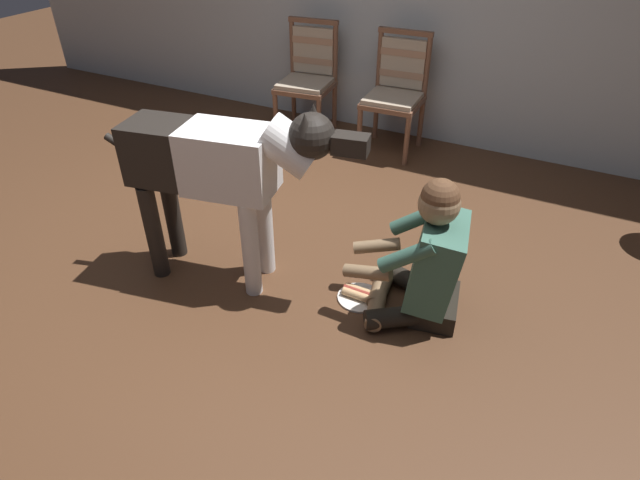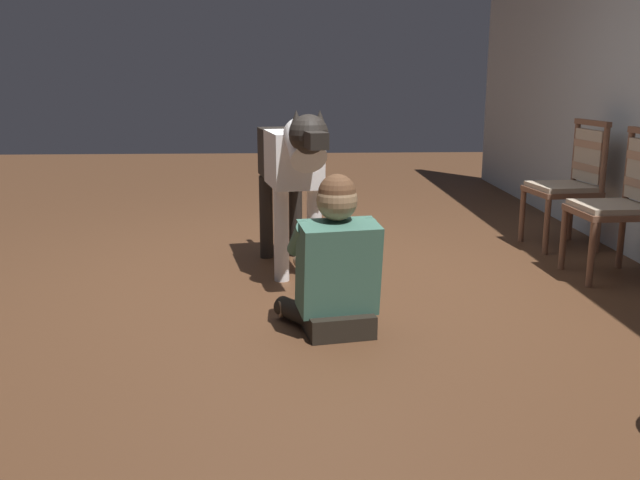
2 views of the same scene
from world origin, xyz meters
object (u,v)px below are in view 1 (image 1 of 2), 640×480
at_px(dining_chair_left_of_pair, 309,73).
at_px(hot_dog_on_plate, 360,295).
at_px(dining_chair_right_of_pair, 397,87).
at_px(person_sitting_on_floor, 426,262).
at_px(large_dog, 221,166).

relative_size(dining_chair_left_of_pair, hot_dog_on_plate, 3.80).
height_order(dining_chair_right_of_pair, hot_dog_on_plate, dining_chair_right_of_pair).
distance_m(dining_chair_left_of_pair, dining_chair_right_of_pair, 0.84).
bearing_deg(dining_chair_right_of_pair, dining_chair_left_of_pair, -179.97).
xyz_separation_m(person_sitting_on_floor, hot_dog_on_plate, (-0.34, -0.06, -0.32)).
distance_m(dining_chair_left_of_pair, hot_dog_on_plate, 2.51).
bearing_deg(person_sitting_on_floor, dining_chair_left_of_pair, 131.69).
bearing_deg(hot_dog_on_plate, large_dog, -169.26).
height_order(person_sitting_on_floor, large_dog, large_dog).
height_order(dining_chair_right_of_pair, person_sitting_on_floor, dining_chair_right_of_pair).
height_order(dining_chair_left_of_pair, person_sitting_on_floor, dining_chair_left_of_pair).
height_order(dining_chair_right_of_pair, large_dog, large_dog).
bearing_deg(dining_chair_left_of_pair, dining_chair_right_of_pair, 0.03).
height_order(dining_chair_left_of_pair, large_dog, large_dog).
xyz_separation_m(dining_chair_right_of_pair, large_dog, (-0.21, -2.17, 0.20)).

